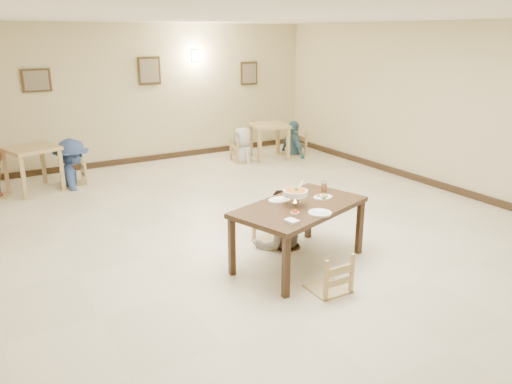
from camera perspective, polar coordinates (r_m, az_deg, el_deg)
floor at (r=7.34m, az=0.95°, el=-4.57°), size 10.00×10.00×0.00m
ceiling at (r=6.80m, az=1.09°, el=19.55°), size 10.00×10.00×0.00m
wall_back at (r=11.43m, az=-12.49°, el=10.86°), size 10.00×0.00×10.00m
wall_right at (r=9.61m, az=22.04°, el=8.77°), size 0.00×10.00×10.00m
baseboard_back at (r=11.65m, az=-11.97°, el=3.81°), size 8.00×0.06×0.12m
baseboard_right at (r=9.88m, az=20.98°, el=0.51°), size 0.06×10.00×0.12m
picture_a at (r=10.86m, az=-23.83°, el=11.59°), size 0.55×0.04×0.45m
picture_b at (r=11.37m, az=-12.10°, el=13.39°), size 0.50×0.04×0.60m
picture_c at (r=12.42m, az=-0.79°, el=13.40°), size 0.45×0.04×0.55m
wall_sconce at (r=11.76m, az=-6.95°, el=15.24°), size 0.16×0.05×0.22m
main_table at (r=6.13m, az=4.99°, el=-2.19°), size 1.88×1.40×0.78m
chair_far at (r=6.83m, az=2.05°, el=-2.05°), size 0.45×0.45×0.95m
chair_near at (r=5.64m, az=8.37°, el=-6.96°), size 0.42×0.42×0.90m
main_diner at (r=6.63m, az=2.86°, el=0.26°), size 0.86×0.73×1.59m
curry_warmer at (r=6.03m, az=4.50°, el=-0.12°), size 0.34×0.30×0.27m
rice_plate_far at (r=6.23m, az=2.72°, el=-0.89°), size 0.30×0.30×0.07m
rice_plate_near at (r=5.83m, az=7.31°, el=-2.35°), size 0.27×0.27×0.06m
fried_plate at (r=6.38m, az=7.66°, el=-0.54°), size 0.26×0.26×0.06m
chili_dish at (r=5.81m, az=4.46°, el=-2.37°), size 0.10×0.10×0.02m
napkin_cutlery at (r=5.55m, az=4.10°, el=-3.31°), size 0.16×0.24×0.03m
drink_glass at (r=6.64m, az=7.77°, el=0.61°), size 0.07×0.07×0.14m
bg_table_left at (r=9.92m, az=-24.27°, el=3.92°), size 1.04×1.04×0.83m
bg_table_right at (r=11.52m, az=1.52°, el=7.09°), size 0.96×0.96×0.80m
bg_chair_lr at (r=10.09m, az=-20.29°, el=3.25°), size 0.43×0.43×0.91m
bg_chair_rl at (r=11.27m, az=-1.56°, el=5.91°), size 0.45×0.45×0.96m
bg_chair_rr at (r=11.90m, az=4.29°, el=6.76°), size 0.50×0.50×1.07m
bg_diner_b at (r=9.99m, az=-20.56°, el=5.67°), size 0.69×1.17×1.78m
bg_diner_c at (r=11.21m, az=-1.57°, el=7.38°), size 0.53×0.78×1.55m
bg_diner_d at (r=11.85m, az=4.32°, el=8.12°), size 0.46×0.98×1.64m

